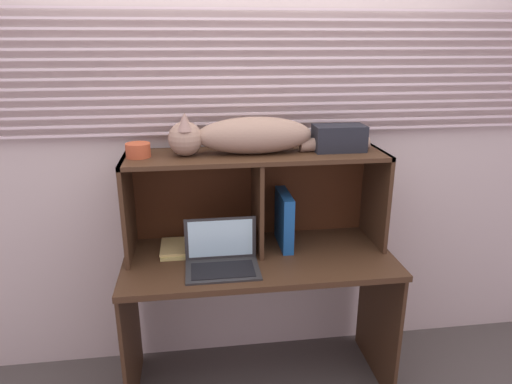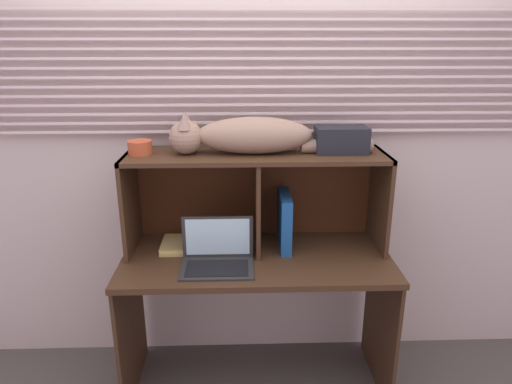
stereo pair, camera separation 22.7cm
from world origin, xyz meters
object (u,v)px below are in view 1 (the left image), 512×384
object	(u,v)px
small_basket	(138,150)
storage_box	(339,138)
book_stack	(176,248)
cat	(246,136)
laptop	(222,258)
binder_upright	(284,219)

from	to	relation	value
small_basket	storage_box	distance (m)	0.98
book_stack	storage_box	xyz separation A→B (m)	(0.83, 0.00, 0.55)
cat	book_stack	xyz separation A→B (m)	(-0.36, -0.00, -0.58)
cat	laptop	bearing A→B (deg)	-124.74
cat	book_stack	world-z (taller)	cat
binder_upright	small_basket	bearing A→B (deg)	180.00
laptop	small_basket	distance (m)	0.65
book_stack	small_basket	distance (m)	0.54
binder_upright	small_basket	distance (m)	0.81
binder_upright	small_basket	size ratio (longest dim) A/B	2.47
book_stack	storage_box	world-z (taller)	storage_box
binder_upright	laptop	bearing A→B (deg)	-148.87
cat	binder_upright	xyz separation A→B (m)	(0.20, 0.00, -0.45)
small_basket	cat	bearing A→B (deg)	0.00
binder_upright	cat	bearing A→B (deg)	180.00
binder_upright	book_stack	size ratio (longest dim) A/B	1.28
small_basket	storage_box	world-z (taller)	storage_box
laptop	book_stack	world-z (taller)	laptop
cat	binder_upright	size ratio (longest dim) A/B	3.46
laptop	book_stack	size ratio (longest dim) A/B	1.55
small_basket	book_stack	bearing A→B (deg)	-0.47
cat	small_basket	world-z (taller)	cat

